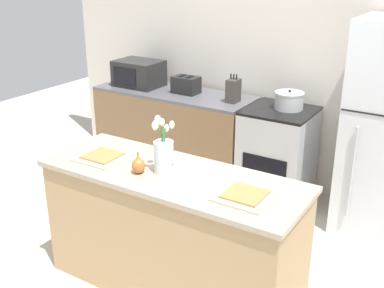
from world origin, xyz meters
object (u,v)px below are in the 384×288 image
object	(u,v)px
flower_vase	(163,154)
toaster	(186,85)
microwave	(139,73)
cooking_pot	(289,101)
pear_figurine	(138,165)
plate_setting_left	(103,156)
knife_block	(233,91)
stove_range	(277,156)
plate_setting_right	(245,195)

from	to	relation	value
flower_vase	toaster	size ratio (longest dim) A/B	1.36
microwave	cooking_pot	bearing A→B (deg)	1.99
pear_figurine	plate_setting_left	distance (m)	0.38
flower_vase	knife_block	bearing A→B (deg)	101.42
stove_range	plate_setting_left	distance (m)	1.82
pear_figurine	microwave	size ratio (longest dim) A/B	0.30
flower_vase	toaster	xyz separation A→B (m)	(-0.87, 1.63, -0.02)
cooking_pot	plate_setting_left	bearing A→B (deg)	-112.50
pear_figurine	toaster	world-z (taller)	toaster
cooking_pot	microwave	distance (m)	1.66
pear_figurine	plate_setting_right	bearing A→B (deg)	5.22
plate_setting_right	knife_block	world-z (taller)	knife_block
microwave	knife_block	distance (m)	1.13
microwave	pear_figurine	bearing A→B (deg)	-52.27
plate_setting_right	microwave	world-z (taller)	microwave
plate_setting_left	cooking_pot	bearing A→B (deg)	67.50
cooking_pot	toaster	bearing A→B (deg)	-177.78
cooking_pot	microwave	bearing A→B (deg)	-178.01
pear_figurine	stove_range	bearing A→B (deg)	80.63
stove_range	knife_block	bearing A→B (deg)	-177.98
plate_setting_left	stove_range	bearing A→B (deg)	68.37
stove_range	microwave	xyz separation A→B (m)	(-1.61, -0.00, 0.59)
cooking_pot	knife_block	bearing A→B (deg)	-172.04
flower_vase	cooking_pot	world-z (taller)	flower_vase
plate_setting_left	microwave	size ratio (longest dim) A/B	0.67
plate_setting_left	cooking_pot	xyz separation A→B (m)	(0.71, 1.70, 0.10)
flower_vase	knife_block	distance (m)	1.63
cooking_pot	microwave	xyz separation A→B (m)	(-1.66, -0.06, 0.06)
stove_range	cooking_pot	world-z (taller)	cooking_pot
microwave	flower_vase	bearing A→B (deg)	-47.93
plate_setting_right	cooking_pot	xyz separation A→B (m)	(-0.40, 1.70, 0.10)
plate_setting_left	knife_block	world-z (taller)	knife_block
toaster	knife_block	world-z (taller)	knife_block
cooking_pot	knife_block	world-z (taller)	knife_block
toaster	plate_setting_left	bearing A→B (deg)	-77.39
toaster	flower_vase	bearing A→B (deg)	-61.82
stove_range	pear_figurine	distance (m)	1.80
microwave	knife_block	bearing A→B (deg)	-0.81
toaster	knife_block	bearing A→B (deg)	-3.33
flower_vase	pear_figurine	distance (m)	0.18
pear_figurine	plate_setting_right	distance (m)	0.74
microwave	plate_setting_right	bearing A→B (deg)	-38.61
plate_setting_left	plate_setting_right	world-z (taller)	same
plate_setting_left	toaster	bearing A→B (deg)	102.61
plate_setting_left	microwave	bearing A→B (deg)	120.12
knife_block	pear_figurine	bearing A→B (deg)	-83.54
toaster	microwave	bearing A→B (deg)	-178.44
flower_vase	plate_setting_right	xyz separation A→B (m)	(0.60, -0.03, -0.12)
cooking_pot	microwave	size ratio (longest dim) A/B	0.55
pear_figurine	plate_setting_right	size ratio (longest dim) A/B	0.45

